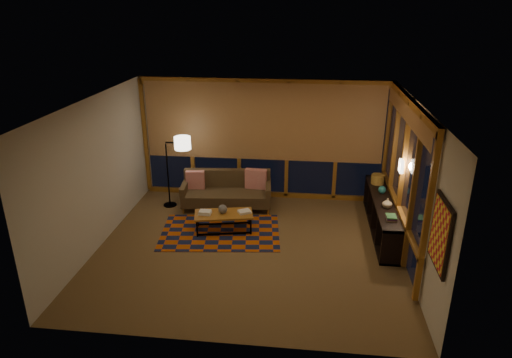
# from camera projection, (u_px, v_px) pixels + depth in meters

# --- Properties ---
(floor) EXTENTS (5.50, 5.00, 0.01)m
(floor) POSITION_uv_depth(u_px,v_px,m) (249.00, 248.00, 8.35)
(floor) COLOR brown
(floor) RESTS_ON ground
(ceiling) EXTENTS (5.50, 5.00, 0.01)m
(ceiling) POSITION_uv_depth(u_px,v_px,m) (248.00, 102.00, 7.37)
(ceiling) COLOR #FEF0CF
(ceiling) RESTS_ON walls
(walls) EXTENTS (5.51, 5.01, 2.70)m
(walls) POSITION_uv_depth(u_px,v_px,m) (249.00, 180.00, 7.86)
(walls) COLOR beige
(walls) RESTS_ON floor
(window_wall_back) EXTENTS (5.30, 0.16, 2.60)m
(window_wall_back) POSITION_uv_depth(u_px,v_px,m) (263.00, 140.00, 10.11)
(window_wall_back) COLOR #905721
(window_wall_back) RESTS_ON walls
(window_wall_right) EXTENTS (0.16, 3.70, 2.60)m
(window_wall_right) POSITION_uv_depth(u_px,v_px,m) (402.00, 174.00, 8.13)
(window_wall_right) COLOR #905721
(window_wall_right) RESTS_ON walls
(wall_art) EXTENTS (0.06, 0.74, 0.94)m
(wall_art) POSITION_uv_depth(u_px,v_px,m) (440.00, 234.00, 5.82)
(wall_art) COLOR red
(wall_art) RESTS_ON walls
(wall_sconce) EXTENTS (0.12, 0.18, 0.22)m
(wall_sconce) POSITION_uv_depth(u_px,v_px,m) (401.00, 166.00, 7.92)
(wall_sconce) COLOR white
(wall_sconce) RESTS_ON walls
(sofa) EXTENTS (1.96, 0.94, 0.78)m
(sofa) POSITION_uv_depth(u_px,v_px,m) (226.00, 191.00, 9.85)
(sofa) COLOR brown
(sofa) RESTS_ON floor
(pillow_left) EXTENTS (0.42, 0.18, 0.40)m
(pillow_left) POSITION_uv_depth(u_px,v_px,m) (195.00, 180.00, 9.94)
(pillow_left) COLOR #B90C14
(pillow_left) RESTS_ON sofa
(pillow_right) EXTENTS (0.48, 0.19, 0.47)m
(pillow_right) POSITION_uv_depth(u_px,v_px,m) (256.00, 178.00, 9.94)
(pillow_right) COLOR #B90C14
(pillow_right) RESTS_ON sofa
(area_rug) EXTENTS (2.44, 1.76, 0.01)m
(area_rug) POSITION_uv_depth(u_px,v_px,m) (220.00, 232.00, 8.93)
(area_rug) COLOR #B3480D
(area_rug) RESTS_ON floor
(coffee_table) EXTENTS (1.20, 0.73, 0.37)m
(coffee_table) POSITION_uv_depth(u_px,v_px,m) (224.00, 222.00, 8.93)
(coffee_table) COLOR #905721
(coffee_table) RESTS_ON floor
(book_stack_a) EXTENTS (0.27, 0.21, 0.08)m
(book_stack_a) POSITION_uv_depth(u_px,v_px,m) (205.00, 212.00, 8.82)
(book_stack_a) COLOR white
(book_stack_a) RESTS_ON coffee_table
(book_stack_b) EXTENTS (0.28, 0.26, 0.04)m
(book_stack_b) POSITION_uv_depth(u_px,v_px,m) (244.00, 212.00, 8.89)
(book_stack_b) COLOR white
(book_stack_b) RESTS_ON coffee_table
(ceramic_pot) EXTENTS (0.20, 0.20, 0.18)m
(ceramic_pot) POSITION_uv_depth(u_px,v_px,m) (223.00, 209.00, 8.85)
(ceramic_pot) COLOR #2E2E2E
(ceramic_pot) RESTS_ON coffee_table
(floor_lamp) EXTENTS (0.53, 0.35, 1.59)m
(floor_lamp) POSITION_uv_depth(u_px,v_px,m) (168.00, 172.00, 9.82)
(floor_lamp) COLOR black
(floor_lamp) RESTS_ON floor
(bookshelf) EXTENTS (0.40, 2.65, 0.66)m
(bookshelf) POSITION_uv_depth(u_px,v_px,m) (382.00, 215.00, 8.89)
(bookshelf) COLOR black
(bookshelf) RESTS_ON floor
(basket) EXTENTS (0.34, 0.34, 0.20)m
(basket) POSITION_uv_depth(u_px,v_px,m) (378.00, 179.00, 9.50)
(basket) COLOR #B08B3E
(basket) RESTS_ON bookshelf
(teal_bowl) EXTENTS (0.19, 0.19, 0.15)m
(teal_bowl) POSITION_uv_depth(u_px,v_px,m) (382.00, 190.00, 9.02)
(teal_bowl) COLOR #206769
(teal_bowl) RESTS_ON bookshelf
(vase) EXTENTS (0.21, 0.21, 0.19)m
(vase) POSITION_uv_depth(u_px,v_px,m) (387.00, 203.00, 8.39)
(vase) COLOR tan
(vase) RESTS_ON bookshelf
(shelf_book_stack) EXTENTS (0.20, 0.26, 0.07)m
(shelf_book_stack) POSITION_uv_depth(u_px,v_px,m) (391.00, 218.00, 7.96)
(shelf_book_stack) COLOR white
(shelf_book_stack) RESTS_ON bookshelf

